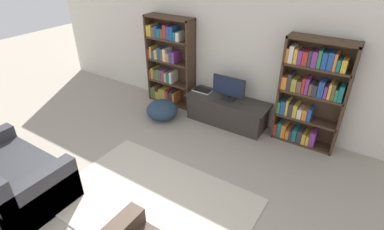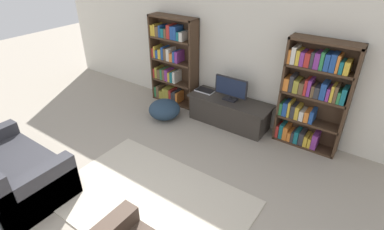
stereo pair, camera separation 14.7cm
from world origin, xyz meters
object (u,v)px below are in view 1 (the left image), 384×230
at_px(laptop, 202,90).
at_px(couch_left_sectional, 8,179).
at_px(bookshelf_right, 310,94).
at_px(television, 229,88).
at_px(beanbag_ottoman, 162,110).
at_px(bookshelf_left, 169,62).
at_px(tv_stand, 227,111).

xyz_separation_m(laptop, couch_left_sectional, (-0.94, -3.22, -0.21)).
xyz_separation_m(bookshelf_right, television, (-1.31, -0.15, -0.17)).
height_order(bookshelf_right, beanbag_ottoman, bookshelf_right).
xyz_separation_m(bookshelf_right, couch_left_sectional, (-2.80, -3.33, -0.59)).
xyz_separation_m(bookshelf_left, bookshelf_right, (2.71, -0.00, 0.02)).
bearing_deg(laptop, bookshelf_left, 172.49).
xyz_separation_m(couch_left_sectional, beanbag_ottoman, (0.40, 2.66, -0.11)).
distance_m(television, laptop, 0.59).
xyz_separation_m(bookshelf_left, beanbag_ottoman, (0.31, -0.67, -0.67)).
height_order(bookshelf_left, tv_stand, bookshelf_left).
bearing_deg(beanbag_ottoman, tv_stand, 25.34).
xyz_separation_m(tv_stand, laptop, (-0.56, 0.04, 0.25)).
distance_m(bookshelf_right, television, 1.33).
xyz_separation_m(tv_stand, beanbag_ottoman, (-1.09, -0.52, -0.07)).
bearing_deg(laptop, couch_left_sectional, -106.30).
relative_size(television, beanbag_ottoman, 1.03).
relative_size(tv_stand, beanbag_ottoman, 2.54).
distance_m(tv_stand, laptop, 0.61).
bearing_deg(tv_stand, bookshelf_right, 6.56).
xyz_separation_m(tv_stand, couch_left_sectional, (-1.50, -3.18, 0.04)).
bearing_deg(beanbag_ottoman, couch_left_sectional, -98.64).
bearing_deg(beanbag_ottoman, laptop, 46.09).
bearing_deg(bookshelf_left, tv_stand, -6.20).
distance_m(bookshelf_left, laptop, 0.93).
distance_m(bookshelf_right, couch_left_sectional, 4.39).
relative_size(bookshelf_left, beanbag_ottoman, 2.96).
bearing_deg(beanbag_ottoman, bookshelf_left, 114.86).
bearing_deg(television, laptop, 176.19).
bearing_deg(laptop, beanbag_ottoman, -133.91).
height_order(tv_stand, laptop, laptop).
relative_size(bookshelf_left, couch_left_sectional, 1.14).
bearing_deg(bookshelf_left, bookshelf_right, -0.05).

